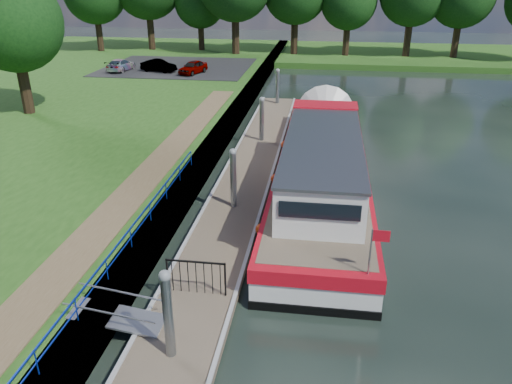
# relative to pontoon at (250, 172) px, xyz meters

# --- Properties ---
(ground) EXTENTS (160.00, 160.00, 0.00)m
(ground) POSITION_rel_pontoon_xyz_m (0.00, -13.00, -0.18)
(ground) COLOR black
(ground) RESTS_ON ground
(bank_edge) EXTENTS (1.10, 90.00, 0.78)m
(bank_edge) POSITION_rel_pontoon_xyz_m (-2.55, 2.00, 0.20)
(bank_edge) COLOR #473D2D
(bank_edge) RESTS_ON ground
(far_bank) EXTENTS (60.00, 18.00, 0.60)m
(far_bank) POSITION_rel_pontoon_xyz_m (12.00, 39.00, 0.12)
(far_bank) COLOR #224C15
(far_bank) RESTS_ON ground
(footpath) EXTENTS (1.60, 40.00, 0.05)m
(footpath) POSITION_rel_pontoon_xyz_m (-4.40, -5.00, 0.62)
(footpath) COLOR brown
(footpath) RESTS_ON riverbank
(carpark) EXTENTS (14.00, 12.00, 0.06)m
(carpark) POSITION_rel_pontoon_xyz_m (-11.00, 25.00, 0.62)
(carpark) COLOR black
(carpark) RESTS_ON riverbank
(blue_fence) EXTENTS (0.04, 18.04, 0.72)m
(blue_fence) POSITION_rel_pontoon_xyz_m (-2.75, -10.00, 1.13)
(blue_fence) COLOR #0C2DBF
(blue_fence) RESTS_ON riverbank
(pontoon) EXTENTS (2.50, 30.00, 0.56)m
(pontoon) POSITION_rel_pontoon_xyz_m (0.00, 0.00, 0.00)
(pontoon) COLOR brown
(pontoon) RESTS_ON ground
(mooring_piles) EXTENTS (0.30, 27.30, 3.55)m
(mooring_piles) POSITION_rel_pontoon_xyz_m (0.00, 0.00, 1.10)
(mooring_piles) COLOR gray
(mooring_piles) RESTS_ON ground
(gangway) EXTENTS (2.58, 1.00, 0.92)m
(gangway) POSITION_rel_pontoon_xyz_m (-1.85, -12.50, 0.44)
(gangway) COLOR #A5A8AD
(gangway) RESTS_ON ground
(gate_panel) EXTENTS (1.85, 0.05, 1.15)m
(gate_panel) POSITION_rel_pontoon_xyz_m (-0.00, -10.80, 0.97)
(gate_panel) COLOR black
(gate_panel) RESTS_ON ground
(barge) EXTENTS (4.36, 21.15, 4.78)m
(barge) POSITION_rel_pontoon_xyz_m (3.60, -0.46, 0.90)
(barge) COLOR black
(barge) RESTS_ON ground
(bank_tree_a) EXTENTS (6.12, 6.12, 9.72)m
(bank_tree_a) POSITION_rel_pontoon_xyz_m (-15.99, 7.08, 6.84)
(bank_tree_a) COLOR #332316
(bank_tree_a) RESTS_ON riverbank
(car_a) EXTENTS (2.36, 3.65, 1.16)m
(car_a) POSITION_rel_pontoon_xyz_m (-8.58, 21.68, 1.23)
(car_a) COLOR #999999
(car_a) RESTS_ON carpark
(car_b) EXTENTS (3.54, 1.97, 1.11)m
(car_b) POSITION_rel_pontoon_xyz_m (-12.00, 22.17, 1.20)
(car_b) COLOR #999999
(car_b) RESTS_ON carpark
(car_c) EXTENTS (1.85, 3.88, 1.09)m
(car_c) POSITION_rel_pontoon_xyz_m (-15.67, 22.15, 1.20)
(car_c) COLOR #999999
(car_c) RESTS_ON carpark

